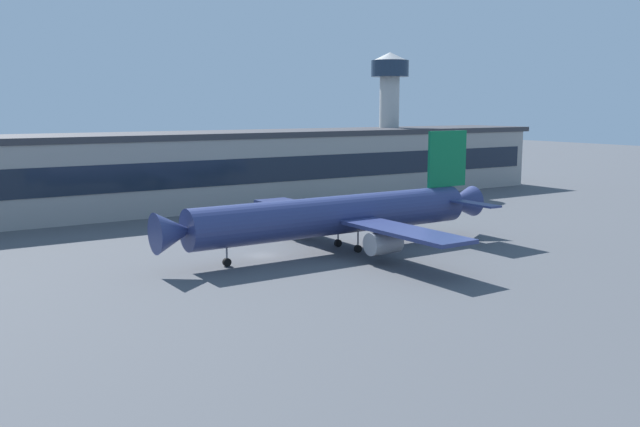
% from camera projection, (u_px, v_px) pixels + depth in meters
% --- Properties ---
extents(ground_plane, '(600.00, 600.00, 0.00)m').
position_uv_depth(ground_plane, '(262.00, 256.00, 95.30)').
color(ground_plane, '#4C4F54').
extents(terminal_building, '(202.10, 20.33, 15.45)m').
position_uv_depth(terminal_building, '(144.00, 172.00, 135.39)').
color(terminal_building, '#9E9993').
rests_on(terminal_building, ground_plane).
extents(airliner, '(54.22, 46.12, 16.89)m').
position_uv_depth(airliner, '(340.00, 215.00, 97.80)').
color(airliner, navy).
rests_on(airliner, ground_plane).
extents(control_tower, '(9.42, 9.42, 34.10)m').
position_uv_depth(control_tower, '(389.00, 105.00, 171.53)').
color(control_tower, '#B7B7B2').
rests_on(control_tower, ground_plane).
extents(belt_loader, '(4.94, 6.54, 1.95)m').
position_uv_depth(belt_loader, '(315.00, 204.00, 138.54)').
color(belt_loader, black).
rests_on(belt_loader, ground_plane).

